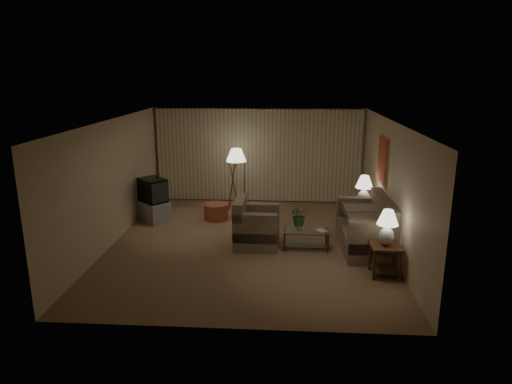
% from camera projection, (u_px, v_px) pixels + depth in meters
% --- Properties ---
extents(ground, '(7.00, 7.00, 0.00)m').
position_uv_depth(ground, '(249.00, 243.00, 10.15)').
color(ground, '#A4745A').
rests_on(ground, ground).
extents(room_shell, '(6.04, 7.02, 2.72)m').
position_uv_depth(room_shell, '(255.00, 154.00, 11.15)').
color(room_shell, beige).
rests_on(room_shell, ground).
extents(sofa, '(2.01, 1.05, 0.88)m').
position_uv_depth(sofa, '(365.00, 229.00, 9.75)').
color(sofa, gray).
rests_on(sofa, ground).
extents(armchair, '(1.05, 1.00, 0.83)m').
position_uv_depth(armchair, '(257.00, 227.00, 9.91)').
color(armchair, gray).
rests_on(armchair, ground).
extents(side_table_near, '(0.56, 0.56, 0.60)m').
position_uv_depth(side_table_near, '(385.00, 254.00, 8.45)').
color(side_table_near, '#3C2310').
rests_on(side_table_near, ground).
extents(side_table_far, '(0.49, 0.41, 0.60)m').
position_uv_depth(side_table_far, '(362.00, 213.00, 10.96)').
color(side_table_far, '#3C2310').
rests_on(side_table_far, ground).
extents(table_lamp_near, '(0.39, 0.39, 0.68)m').
position_uv_depth(table_lamp_near, '(387.00, 225.00, 8.30)').
color(table_lamp_near, silver).
rests_on(table_lamp_near, side_table_near).
extents(table_lamp_far, '(0.42, 0.42, 0.72)m').
position_uv_depth(table_lamp_far, '(364.00, 188.00, 10.80)').
color(table_lamp_far, silver).
rests_on(table_lamp_far, side_table_far).
extents(coffee_table, '(1.05, 0.57, 0.41)m').
position_uv_depth(coffee_table, '(306.00, 236.00, 9.78)').
color(coffee_table, silver).
rests_on(coffee_table, ground).
extents(tv_cabinet, '(1.39, 1.39, 0.50)m').
position_uv_depth(tv_cabinet, '(154.00, 211.00, 11.62)').
color(tv_cabinet, '#959698').
rests_on(tv_cabinet, ground).
extents(crt_tv, '(1.20, 1.20, 0.60)m').
position_uv_depth(crt_tv, '(153.00, 190.00, 11.47)').
color(crt_tv, black).
rests_on(crt_tv, tv_cabinet).
extents(floor_lamp, '(0.55, 0.55, 1.68)m').
position_uv_depth(floor_lamp, '(236.00, 178.00, 12.45)').
color(floor_lamp, '#3C2310').
rests_on(floor_lamp, ground).
extents(ottoman, '(0.74, 0.74, 0.41)m').
position_uv_depth(ottoman, '(216.00, 212.00, 11.72)').
color(ottoman, '#A05136').
rests_on(ottoman, ground).
extents(vase, '(0.17, 0.17, 0.14)m').
position_uv_depth(vase, '(299.00, 227.00, 9.73)').
color(vase, white).
rests_on(vase, coffee_table).
extents(flowers, '(0.52, 0.49, 0.46)m').
position_uv_depth(flowers, '(300.00, 214.00, 9.66)').
color(flowers, '#37652D').
rests_on(flowers, vase).
extents(book, '(0.28, 0.29, 0.02)m').
position_uv_depth(book, '(318.00, 231.00, 9.63)').
color(book, olive).
rests_on(book, coffee_table).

